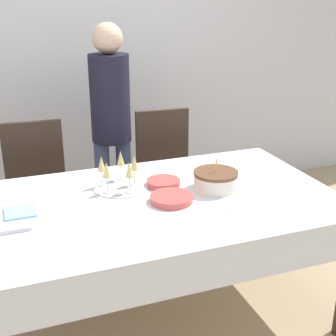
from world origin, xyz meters
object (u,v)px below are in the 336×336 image
at_px(plate_stack_dessert, 163,183).
at_px(person_standing, 111,116).
at_px(champagne_tray, 120,175).
at_px(plate_stack_main, 171,198).
at_px(dining_chair_far_left, 37,188).
at_px(dining_chair_far_right, 166,171).
at_px(birthday_cake, 216,180).

xyz_separation_m(plate_stack_dessert, person_standing, (-0.08, 0.87, 0.19)).
relative_size(champagne_tray, plate_stack_dessert, 1.68).
relative_size(plate_stack_main, plate_stack_dessert, 1.19).
bearing_deg(plate_stack_main, dining_chair_far_left, 122.91).
height_order(dining_chair_far_right, plate_stack_dessert, dining_chair_far_right).
height_order(birthday_cake, plate_stack_dessert, birthday_cake).
bearing_deg(person_standing, plate_stack_main, -87.57).
bearing_deg(dining_chair_far_left, person_standing, 14.34).
relative_size(dining_chair_far_right, birthday_cake, 3.94).
relative_size(birthday_cake, champagne_tray, 0.78).
bearing_deg(plate_stack_main, champagne_tray, 126.59).
distance_m(birthday_cake, plate_stack_main, 0.30).
height_order(dining_chair_far_right, champagne_tray, dining_chair_far_right).
xyz_separation_m(dining_chair_far_right, champagne_tray, (-0.52, -0.67, 0.29)).
height_order(dining_chair_far_left, plate_stack_main, dining_chair_far_left).
distance_m(champagne_tray, plate_stack_main, 0.35).
relative_size(dining_chair_far_right, champagne_tray, 3.08).
height_order(plate_stack_main, plate_stack_dessert, same).
bearing_deg(champagne_tray, dining_chair_far_right, 51.98).
distance_m(birthday_cake, champagne_tray, 0.53).
bearing_deg(plate_stack_dessert, dining_chair_far_right, 68.59).
distance_m(dining_chair_far_left, plate_stack_dessert, 1.00).
height_order(champagne_tray, plate_stack_main, champagne_tray).
bearing_deg(birthday_cake, plate_stack_dessert, 150.95).
bearing_deg(dining_chair_far_right, plate_stack_dessert, -111.41).
bearing_deg(champagne_tray, person_standing, 79.05).
xyz_separation_m(birthday_cake, plate_stack_main, (-0.29, -0.07, -0.03)).
height_order(dining_chair_far_right, plate_stack_main, dining_chair_far_right).
bearing_deg(plate_stack_dessert, plate_stack_main, -99.04).
xyz_separation_m(dining_chair_far_left, champagne_tray, (0.41, -0.67, 0.29)).
bearing_deg(champagne_tray, dining_chair_far_left, 121.31).
bearing_deg(birthday_cake, plate_stack_main, -165.62).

